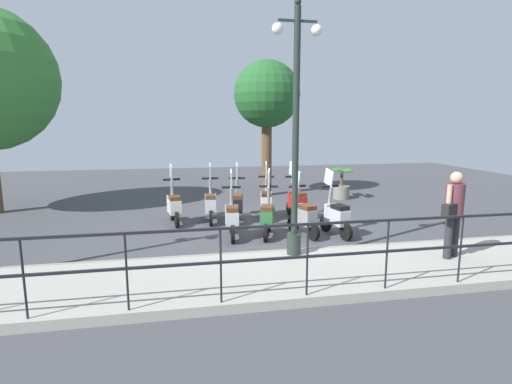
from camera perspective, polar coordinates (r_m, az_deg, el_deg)
ground_plane at (r=10.01m, az=3.04°, el=-5.18°), size 28.00×28.00×0.00m
promenade_walkway at (r=7.12m, az=9.33°, el=-11.03°), size 2.20×20.00×0.15m
fence_railing at (r=5.94m, az=13.07°, el=-7.08°), size 0.04×16.03×1.07m
lamp_post_near at (r=7.29m, az=5.66°, el=6.48°), size 0.26×0.90×4.54m
pedestrian_with_bag at (r=8.03m, az=26.40°, el=-2.08°), size 0.49×0.60×1.59m
tree_distant at (r=14.30m, az=1.56°, el=13.58°), size 2.32×2.32×4.74m
potted_palm at (r=14.05m, az=12.10°, el=0.85°), size 1.06×0.66×1.05m
scooter_near_0 at (r=9.41m, az=11.36°, el=-3.32°), size 1.22×0.49×1.54m
scooter_near_1 at (r=9.28m, az=6.78°, el=-3.37°), size 1.20×0.54×1.54m
scooter_near_2 at (r=9.16m, az=1.65°, el=-3.48°), size 1.20×0.55×1.54m
scooter_near_3 at (r=9.06m, az=-3.45°, el=-3.64°), size 1.23×0.44×1.54m
scooter_far_0 at (r=10.93m, az=5.84°, el=-1.33°), size 1.23×0.45×1.54m
scooter_far_1 at (r=10.85m, az=1.46°, el=-1.37°), size 1.22×0.49×1.54m
scooter_far_2 at (r=10.54m, az=-2.71°, el=-1.71°), size 1.23×0.45×1.54m
scooter_far_3 at (r=10.56m, az=-6.50°, el=-1.74°), size 1.23×0.44×1.54m
scooter_far_4 at (r=10.52m, az=-11.63°, el=-1.93°), size 1.23×0.46×1.54m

